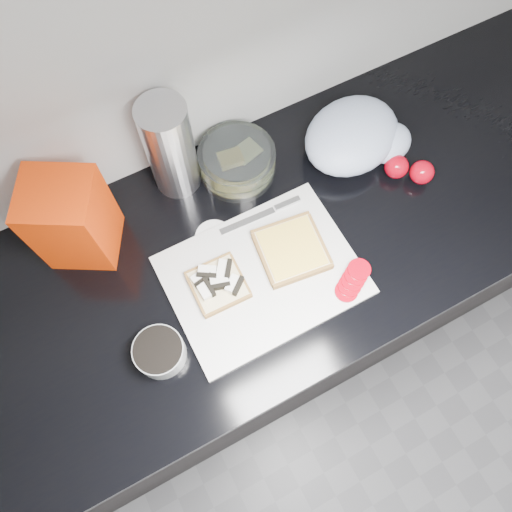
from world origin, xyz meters
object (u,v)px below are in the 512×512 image
at_px(glass_bowl, 237,162).
at_px(cutting_board, 263,275).
at_px(bread_bag, 72,220).
at_px(steel_canister, 170,148).

bearing_deg(glass_bowl, cutting_board, -105.80).
xyz_separation_m(bread_bag, steel_canister, (0.24, 0.05, 0.01)).
bearing_deg(steel_canister, cutting_board, -79.08).
distance_m(glass_bowl, steel_canister, 0.17).
relative_size(cutting_board, glass_bowl, 2.27).
distance_m(cutting_board, steel_canister, 0.33).
bearing_deg(bread_bag, cutting_board, -9.92).
distance_m(cutting_board, glass_bowl, 0.27).
bearing_deg(steel_canister, glass_bowl, -18.10).
bearing_deg(bread_bag, steel_canister, 42.43).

